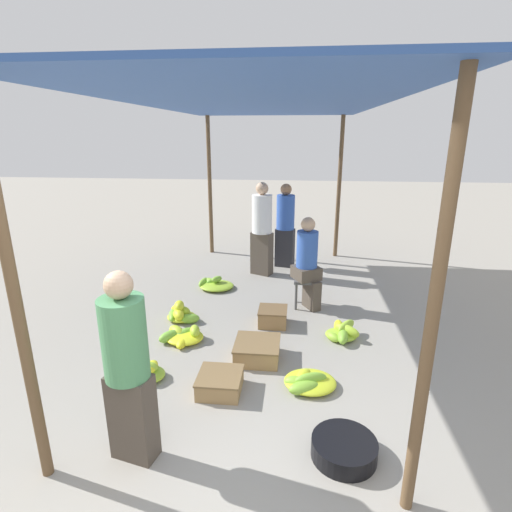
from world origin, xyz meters
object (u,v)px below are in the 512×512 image
basin_black (344,449)px  banana_pile_right_0 (307,382)px  banana_pile_left_0 (146,371)px  crate_far (220,383)px  shopper_walking_mid (262,228)px  banana_pile_left_2 (182,336)px  banana_pile_right_1 (342,332)px  vendor_foreground (127,366)px  stool (306,284)px  crate_mid (273,317)px  shopper_walking_far (285,224)px  banana_pile_left_1 (214,284)px  crate_near (257,350)px  banana_pile_left_3 (181,314)px  vendor_seated (308,261)px

basin_black → banana_pile_right_0: banana_pile_right_0 is taller
banana_pile_left_0 → crate_far: bearing=-10.0°
crate_far → shopper_walking_mid: size_ratio=0.26×
banana_pile_left_2 → banana_pile_right_1: banana_pile_right_1 is taller
vendor_foreground → stool: (1.36, 3.01, -0.45)m
banana_pile_left_2 → crate_mid: crate_mid is taller
crate_mid → shopper_walking_far: shopper_walking_far is taller
vendor_foreground → banana_pile_left_0: size_ratio=3.80×
stool → banana_pile_left_2: bearing=-142.0°
crate_far → stool: bearing=68.1°
stool → banana_pile_left_0: stool is taller
crate_far → banana_pile_right_1: bearing=42.7°
banana_pile_left_1 → shopper_walking_far: shopper_walking_far is taller
stool → shopper_walking_far: size_ratio=0.28×
vendor_foreground → banana_pile_right_0: 1.86m
basin_black → banana_pile_left_2: bearing=136.9°
banana_pile_left_1 → banana_pile_right_0: size_ratio=1.12×
banana_pile_left_1 → shopper_walking_mid: (0.72, 0.78, 0.79)m
vendor_foreground → crate_mid: size_ratio=4.09×
banana_pile_left_0 → basin_black: bearing=-24.0°
crate_near → shopper_walking_far: size_ratio=0.32×
shopper_walking_mid → shopper_walking_far: size_ratio=1.05×
vendor_foreground → stool: vendor_foreground is taller
banana_pile_left_0 → shopper_walking_mid: size_ratio=0.25×
vendor_foreground → crate_near: (0.81, 1.51, -0.70)m
banana_pile_left_2 → banana_pile_right_0: banana_pile_left_2 is taller
basin_black → shopper_walking_far: shopper_walking_far is taller
shopper_walking_far → basin_black: bearing=-82.2°
vendor_foreground → crate_far: vendor_foreground is taller
vendor_foreground → banana_pile_right_1: vendor_foreground is taller
stool → crate_near: size_ratio=0.86×
banana_pile_right_1 → crate_far: bearing=-137.3°
crate_far → shopper_walking_far: size_ratio=0.27×
vendor_foreground → banana_pile_left_3: 2.49m
crate_far → banana_pile_right_0: bearing=10.1°
vendor_foreground → banana_pile_left_0: vendor_foreground is taller
crate_near → shopper_walking_far: 3.42m
banana_pile_left_0 → crate_near: 1.22m
stool → shopper_walking_mid: (-0.77, 1.35, 0.51)m
crate_far → vendor_seated: bearing=67.6°
crate_mid → shopper_walking_mid: (-0.33, 1.99, 0.74)m
vendor_foreground → shopper_walking_far: size_ratio=0.98×
stool → vendor_foreground: bearing=-114.4°
vendor_seated → crate_far: 2.37m
banana_pile_left_3 → crate_far: 1.70m
vendor_seated → banana_pile_left_1: 1.73m
banana_pile_right_0 → shopper_walking_mid: bearing=103.0°
banana_pile_left_1 → shopper_walking_far: size_ratio=0.38×
vendor_seated → banana_pile_left_1: (-1.50, 0.58, -0.64)m
banana_pile_left_3 → shopper_walking_far: bearing=62.1°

